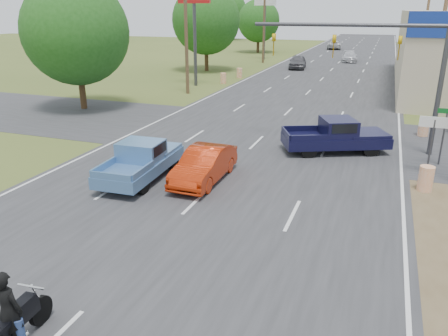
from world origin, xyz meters
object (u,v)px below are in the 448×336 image
at_px(motorcycle, 10,333).
at_px(distant_car_white, 334,45).
at_px(red_convertible, 204,165).
at_px(distant_car_silver, 350,57).
at_px(navy_pickup, 338,135).
at_px(blue_pickup, 142,159).
at_px(distant_car_grey, 298,62).
at_px(rider, 9,315).

distance_m(motorcycle, distant_car_white, 77.41).
xyz_separation_m(red_convertible, distant_car_silver, (1.70, 47.32, -0.01)).
bearing_deg(red_convertible, distant_car_white, 92.56).
xyz_separation_m(navy_pickup, distant_car_silver, (-2.99, 41.39, -0.16)).
bearing_deg(distant_car_white, blue_pickup, 84.59).
bearing_deg(blue_pickup, distant_car_grey, 88.62).
bearing_deg(distant_car_white, distant_car_silver, 96.98).
relative_size(motorcycle, rider, 1.21).
relative_size(motorcycle, distant_car_white, 0.42).
bearing_deg(navy_pickup, rider, -40.79).
xyz_separation_m(motorcycle, navy_pickup, (4.72, 16.19, 0.36)).
height_order(motorcycle, distant_car_grey, distant_car_grey).
bearing_deg(distant_car_grey, distant_car_silver, 55.14).
relative_size(red_convertible, blue_pickup, 0.86).
bearing_deg(red_convertible, rider, -89.93).
distance_m(red_convertible, distant_car_silver, 47.36).
bearing_deg(motorcycle, red_convertible, 85.29).
bearing_deg(motorcycle, rider, 90.00).
relative_size(red_convertible, navy_pickup, 0.77).
bearing_deg(distant_car_white, distant_car_grey, 82.91).
height_order(motorcycle, blue_pickup, blue_pickup).
bearing_deg(distant_car_white, rider, 86.46).
relative_size(navy_pickup, distant_car_white, 1.05).
bearing_deg(blue_pickup, motorcycle, -78.06).
relative_size(red_convertible, distant_car_silver, 0.89).
relative_size(blue_pickup, distant_car_white, 0.94).
relative_size(distant_car_grey, distant_car_silver, 0.99).
relative_size(motorcycle, distant_car_grey, 0.47).
height_order(motorcycle, rider, rider).
distance_m(blue_pickup, distant_car_white, 67.64).
bearing_deg(motorcycle, distant_car_silver, 83.75).
xyz_separation_m(rider, distant_car_silver, (1.74, 57.52, -0.21)).
distance_m(navy_pickup, distant_car_white, 61.62).
xyz_separation_m(distant_car_grey, distant_car_white, (0.82, 29.53, -0.07)).
bearing_deg(navy_pickup, distant_car_silver, 159.66).
bearing_deg(red_convertible, blue_pickup, -168.18).
distance_m(distant_car_silver, distant_car_white, 20.26).
bearing_deg(distant_car_silver, blue_pickup, -100.93).
distance_m(red_convertible, distant_car_white, 67.16).
bearing_deg(distant_car_white, motorcycle, 86.46).
bearing_deg(navy_pickup, red_convertible, -62.79).
height_order(navy_pickup, distant_car_white, navy_pickup).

